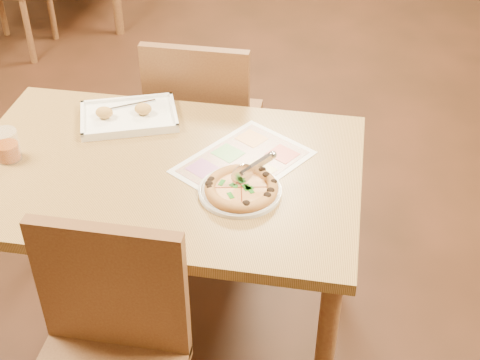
% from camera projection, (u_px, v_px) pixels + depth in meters
% --- Properties ---
extents(dining_table, '(1.30, 0.85, 0.72)m').
position_uv_depth(dining_table, '(162.00, 188.00, 2.23)').
color(dining_table, '#A07740').
rests_on(dining_table, ground).
extents(chair_near, '(0.42, 0.42, 0.47)m').
position_uv_depth(chair_near, '(105.00, 343.00, 1.80)').
color(chair_near, brown).
rests_on(chair_near, ground).
extents(chair_far, '(0.42, 0.42, 0.47)m').
position_uv_depth(chair_far, '(202.00, 112.00, 2.74)').
color(chair_far, brown).
rests_on(chair_far, ground).
extents(plate, '(0.32, 0.32, 0.01)m').
position_uv_depth(plate, '(240.00, 191.00, 2.07)').
color(plate, silver).
rests_on(plate, dining_table).
extents(pizza, '(0.23, 0.23, 0.03)m').
position_uv_depth(pizza, '(241.00, 188.00, 2.05)').
color(pizza, '#C48243').
rests_on(pizza, plate).
extents(pizza_cutter, '(0.12, 0.10, 0.09)m').
position_uv_depth(pizza_cutter, '(253.00, 168.00, 2.04)').
color(pizza_cutter, silver).
rests_on(pizza_cutter, pizza).
extents(appetizer_tray, '(0.40, 0.34, 0.06)m').
position_uv_depth(appetizer_tray, '(128.00, 117.00, 2.40)').
color(appetizer_tray, white).
rests_on(appetizer_tray, dining_table).
extents(glass_tumbler, '(0.08, 0.08, 0.11)m').
position_uv_depth(glass_tumbler, '(7.00, 147.00, 2.19)').
color(glass_tumbler, '#8D380A').
rests_on(glass_tumbler, dining_table).
extents(menu, '(0.47, 0.51, 0.00)m').
position_uv_depth(menu, '(243.00, 162.00, 2.20)').
color(menu, silver).
rests_on(menu, dining_table).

